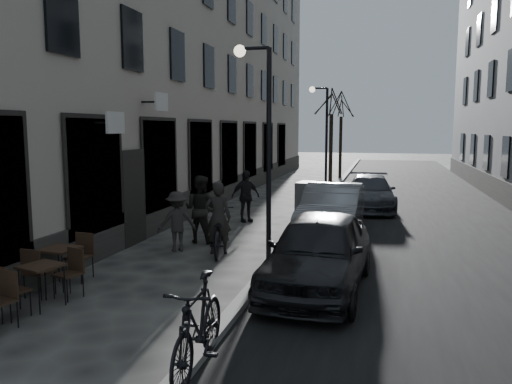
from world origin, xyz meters
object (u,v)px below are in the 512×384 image
at_px(utility_cabinet, 306,202).
at_px(bicycle, 218,232).
at_px(streetlamp_near, 262,129).
at_px(pedestrian_far, 246,196).
at_px(pedestrian_mid, 177,221).
at_px(streetlamp_far, 323,128).
at_px(tree_near, 332,99).
at_px(moped, 198,326).
at_px(pedestrian_near, 200,209).
at_px(car_far, 370,193).
at_px(bistro_set_b, 42,281).
at_px(car_mid, 332,210).
at_px(bistro_set_c, 60,263).
at_px(tree_far, 341,104).
at_px(car_near, 319,251).

xyz_separation_m(utility_cabinet, bicycle, (-1.50, -4.81, -0.13)).
relative_size(streetlamp_near, pedestrian_far, 2.89).
bearing_deg(streetlamp_near, pedestrian_mid, 170.93).
height_order(streetlamp_far, tree_near, tree_near).
relative_size(tree_near, moped, 2.73).
relative_size(pedestrian_near, car_far, 0.41).
relative_size(streetlamp_near, bicycle, 2.38).
bearing_deg(streetlamp_near, pedestrian_near, 145.53).
xyz_separation_m(bistro_set_b, moped, (3.55, -1.55, 0.16)).
bearing_deg(tree_near, car_mid, -83.79).
bearing_deg(bistro_set_c, bicycle, 60.89).
height_order(tree_near, car_far, tree_near).
distance_m(bistro_set_c, pedestrian_near, 4.64).
xyz_separation_m(streetlamp_far, bistro_set_c, (-3.42, -14.98, -2.67)).
distance_m(streetlamp_far, tree_far, 9.12).
distance_m(streetlamp_far, tree_near, 3.36).
bearing_deg(utility_cabinet, moped, -80.00).
relative_size(tree_near, bistro_set_c, 3.48).
bearing_deg(streetlamp_near, bicycle, 162.51).
distance_m(tree_near, pedestrian_far, 11.09).
xyz_separation_m(streetlamp_far, car_mid, (1.35, -8.76, -2.40)).
bearing_deg(pedestrian_far, pedestrian_mid, -139.77).
bearing_deg(streetlamp_near, pedestrian_far, 109.99).
distance_m(utility_cabinet, pedestrian_mid, 5.49).
distance_m(bistro_set_c, pedestrian_far, 7.90).
height_order(pedestrian_near, moped, pedestrian_near).
distance_m(pedestrian_mid, car_mid, 4.68).
distance_m(car_near, car_mid, 5.06).
height_order(bistro_set_b, bicycle, bicycle).
relative_size(utility_cabinet, moped, 0.66).
relative_size(streetlamp_far, car_near, 1.14).
bearing_deg(pedestrian_far, bicycle, -125.10).
distance_m(pedestrian_near, car_far, 8.31).
height_order(tree_near, moped, tree_near).
xyz_separation_m(streetlamp_far, tree_near, (0.07, 3.00, 1.50)).
bearing_deg(pedestrian_mid, moped, 81.98).
xyz_separation_m(streetlamp_near, bistro_set_c, (-3.42, -2.98, -2.67)).
relative_size(utility_cabinet, car_near, 0.31).
height_order(bicycle, car_mid, car_mid).
distance_m(bistro_set_c, car_mid, 7.85).
distance_m(bistro_set_c, car_far, 12.81).
xyz_separation_m(bistro_set_c, pedestrian_far, (1.70, 7.71, 0.39)).
height_order(tree_near, pedestrian_mid, tree_near).
distance_m(pedestrian_mid, car_far, 9.35).
relative_size(bicycle, car_near, 0.48).
height_order(bistro_set_b, bistro_set_c, bistro_set_c).
height_order(streetlamp_far, tree_far, tree_far).
bearing_deg(tree_far, car_mid, -85.88).
height_order(streetlamp_near, streetlamp_far, same).
distance_m(streetlamp_near, car_far, 9.14).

